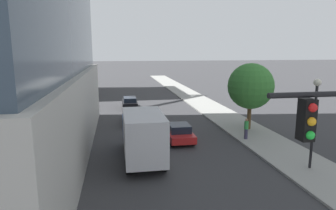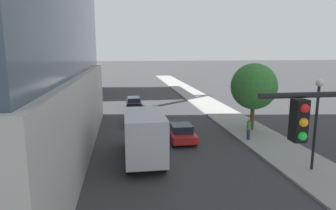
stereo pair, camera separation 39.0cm
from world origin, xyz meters
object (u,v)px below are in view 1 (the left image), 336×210
object	(u,v)px
street_lamp	(315,110)
pedestrian_green_shirt	(246,129)
car_white	(134,117)
box_truck	(143,134)
car_black	(130,103)
car_red	(179,133)
street_tree	(251,86)

from	to	relation	value
street_lamp	pedestrian_green_shirt	xyz separation A→B (m)	(-1.29, 6.36, -2.76)
car_white	box_truck	world-z (taller)	box_truck
car_black	pedestrian_green_shirt	bearing A→B (deg)	-60.25
car_black	car_white	bearing A→B (deg)	-90.00
car_red	box_truck	bearing A→B (deg)	-130.42
pedestrian_green_shirt	car_white	bearing A→B (deg)	141.32
box_truck	street_lamp	bearing A→B (deg)	-18.59
street_tree	car_white	world-z (taller)	street_tree
street_lamp	street_tree	xyz separation A→B (m)	(0.32, 9.29, 0.31)
street_tree	box_truck	xyz separation A→B (m)	(-10.30, -5.94, -2.25)
box_truck	pedestrian_green_shirt	distance (m)	9.23
car_black	pedestrian_green_shirt	distance (m)	17.51
street_tree	box_truck	distance (m)	12.10
car_white	box_truck	xyz separation A→B (m)	(-0.00, -9.95, 1.12)
pedestrian_green_shirt	car_black	bearing A→B (deg)	119.75
street_tree	car_white	xyz separation A→B (m)	(-10.30, 4.02, -3.37)
car_white	pedestrian_green_shirt	world-z (taller)	pedestrian_green_shirt
car_white	pedestrian_green_shirt	size ratio (longest dim) A/B	2.38
street_tree	pedestrian_green_shirt	distance (m)	4.55
street_lamp	car_black	bearing A→B (deg)	114.85
car_red	car_white	xyz separation A→B (m)	(-3.28, 6.10, 0.01)
street_tree	pedestrian_green_shirt	bearing A→B (deg)	-118.76
street_lamp	car_red	world-z (taller)	street_lamp
car_white	pedestrian_green_shirt	distance (m)	11.13
street_tree	car_black	size ratio (longest dim) A/B	1.34
street_tree	pedestrian_green_shirt	world-z (taller)	street_tree
car_red	box_truck	distance (m)	5.19
box_truck	car_black	bearing A→B (deg)	90.00
street_tree	car_red	distance (m)	8.06
box_truck	pedestrian_green_shirt	world-z (taller)	box_truck
street_tree	box_truck	size ratio (longest dim) A/B	0.87
street_lamp	street_tree	size ratio (longest dim) A/B	0.91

